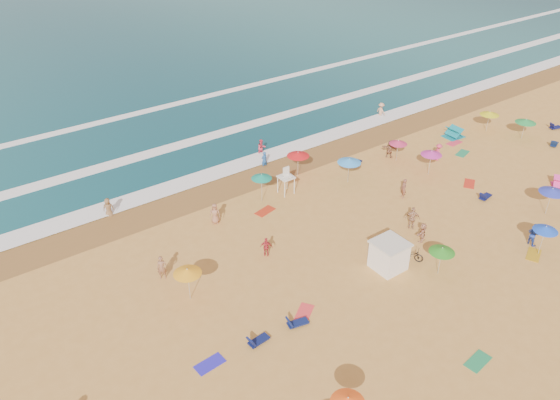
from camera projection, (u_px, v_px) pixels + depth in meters
ground at (358, 240)px, 40.54m from camera, size 220.00×220.00×0.00m
ocean at (40, 18)px, 98.35m from camera, size 220.00×140.00×0.18m
wet_sand at (263, 174)px, 49.14m from camera, size 220.00×220.00×0.00m
surf_foam at (214, 138)px, 55.16m from camera, size 200.00×18.70×0.05m
cabana at (389, 256)px, 37.25m from camera, size 2.00×2.00×2.00m
cabana_roof at (390, 243)px, 36.69m from camera, size 2.20×2.20×0.12m
bicycle at (410, 254)px, 38.26m from camera, size 1.52×1.91×0.97m
lifeguard_stand at (286, 182)px, 45.72m from camera, size 1.20×1.20×2.10m
beach_umbrellas at (404, 200)px, 41.26m from camera, size 58.70×25.77×0.80m
loungers at (446, 223)px, 42.13m from camera, size 49.56×20.66×0.34m
towels at (401, 253)px, 39.11m from camera, size 46.38×20.95×0.03m
popup_tents at (504, 154)px, 51.04m from camera, size 3.07×14.34×1.20m
beachgoers at (336, 196)px, 44.36m from camera, size 41.74×28.09×2.14m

